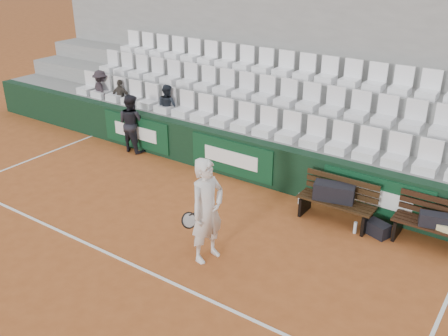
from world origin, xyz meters
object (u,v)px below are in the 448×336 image
(bench_right, at_px, (434,236))
(spectator_b, at_px, (120,82))
(bench_left, at_px, (335,211))
(sports_bag_ground, at_px, (377,229))
(sports_bag_left, at_px, (334,192))
(water_bottle_near, at_px, (300,199))
(tennis_player, at_px, (207,211))
(ball_kid, at_px, (131,123))
(spectator_a, at_px, (100,76))
(spectator_c, at_px, (167,90))
(water_bottle_far, at_px, (355,228))
(sports_bag_right, at_px, (434,220))

(bench_right, relative_size, spectator_b, 1.43)
(bench_left, height_order, sports_bag_ground, bench_left)
(spectator_b, bearing_deg, bench_right, 159.30)
(sports_bag_left, xyz_separation_m, sports_bag_ground, (0.94, -0.05, -0.48))
(bench_left, height_order, water_bottle_near, bench_left)
(tennis_player, distance_m, ball_kid, 5.34)
(sports_bag_ground, bearing_deg, spectator_a, 172.23)
(spectator_c, bearing_deg, water_bottle_far, 173.33)
(bench_right, bearing_deg, bench_left, -174.99)
(bench_right, relative_size, ball_kid, 0.98)
(sports_bag_right, xyz_separation_m, spectator_c, (-7.05, 1.04, 1.01))
(bench_right, height_order, spectator_a, spectator_a)
(tennis_player, bearing_deg, spectator_c, 137.54)
(bench_right, height_order, spectator_b, spectator_b)
(bench_right, bearing_deg, sports_bag_left, -176.25)
(spectator_a, relative_size, spectator_c, 1.02)
(water_bottle_near, bearing_deg, bench_right, -2.16)
(bench_right, bearing_deg, ball_kid, 178.10)
(sports_bag_ground, bearing_deg, ball_kid, 176.32)
(water_bottle_far, bearing_deg, spectator_c, 166.83)
(ball_kid, xyz_separation_m, spectator_c, (0.61, 0.74, 0.82))
(sports_bag_right, bearing_deg, water_bottle_near, 176.94)
(bench_right, relative_size, spectator_c, 1.28)
(ball_kid, bearing_deg, bench_left, 176.22)
(water_bottle_far, bearing_deg, spectator_a, 170.71)
(water_bottle_near, relative_size, spectator_b, 0.23)
(water_bottle_near, distance_m, tennis_player, 2.84)
(tennis_player, height_order, spectator_c, spectator_c)
(spectator_b, bearing_deg, spectator_a, -14.23)
(ball_kid, height_order, spectator_c, spectator_c)
(bench_right, height_order, water_bottle_near, bench_right)
(bench_left, distance_m, tennis_player, 2.86)
(sports_bag_ground, height_order, ball_kid, ball_kid)
(tennis_player, distance_m, spectator_c, 5.34)
(sports_bag_left, height_order, tennis_player, tennis_player)
(bench_left, relative_size, bench_right, 1.00)
(sports_bag_right, relative_size, ball_kid, 0.34)
(water_bottle_near, height_order, ball_kid, ball_kid)
(spectator_c, bearing_deg, tennis_player, 144.04)
(sports_bag_right, relative_size, tennis_player, 0.28)
(bench_right, bearing_deg, spectator_b, 173.53)
(tennis_player, bearing_deg, water_bottle_far, 50.54)
(bench_left, relative_size, spectator_a, 1.25)
(sports_bag_right, relative_size, water_bottle_far, 2.17)
(bench_right, distance_m, sports_bag_left, 1.95)
(ball_kid, distance_m, spectator_c, 1.26)
(tennis_player, bearing_deg, sports_bag_right, 39.03)
(tennis_player, bearing_deg, sports_bag_left, 62.76)
(spectator_c, bearing_deg, sports_bag_right, 178.14)
(tennis_player, bearing_deg, spectator_a, 150.72)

